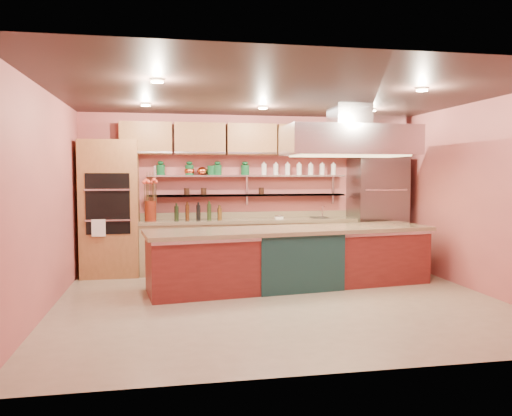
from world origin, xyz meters
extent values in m
cube|color=tan|center=(0.00, 0.00, -0.01)|extent=(6.00, 5.00, 0.02)
cube|color=black|center=(0.00, 0.00, 2.80)|extent=(6.00, 5.00, 0.02)
cube|color=#BE5D59|center=(0.00, 2.50, 1.40)|extent=(6.00, 0.04, 2.80)
cube|color=#BE5D59|center=(0.00, -2.50, 1.40)|extent=(6.00, 0.04, 2.80)
cube|color=#BE5D59|center=(-3.00, 0.00, 1.40)|extent=(0.04, 5.00, 2.80)
cube|color=#BE5D59|center=(3.00, 0.00, 1.40)|extent=(0.04, 5.00, 2.80)
cube|color=#9C6538|center=(-2.45, 2.18, 1.15)|extent=(0.95, 0.64, 2.30)
cube|color=slate|center=(2.35, 2.14, 1.05)|extent=(0.95, 0.72, 2.10)
cube|color=#9F875F|center=(-0.05, 2.20, 0.47)|extent=(3.84, 0.64, 0.93)
cube|color=#BABCC2|center=(-0.05, 2.37, 1.35)|extent=(3.60, 0.26, 0.03)
cube|color=#BABCC2|center=(-0.05, 2.37, 1.70)|extent=(3.60, 0.26, 0.03)
cube|color=#9C6538|center=(0.00, 2.32, 2.35)|extent=(4.60, 0.36, 0.55)
cube|color=#BABCC2|center=(1.28, 0.82, 2.25)|extent=(2.00, 1.00, 0.45)
cube|color=#FFE5A5|center=(0.00, 0.20, 2.77)|extent=(4.00, 2.80, 0.02)
cube|color=maroon|center=(0.38, 0.82, 0.45)|extent=(4.43, 1.48, 0.91)
cylinder|color=maroon|center=(-1.78, 2.15, 1.10)|extent=(0.22, 0.22, 0.35)
cube|color=black|center=(-0.96, 2.15, 1.07)|extent=(0.89, 0.35, 0.28)
cube|color=white|center=(0.48, 2.15, 0.97)|extent=(0.17, 0.15, 0.08)
cylinder|color=white|center=(1.32, 2.25, 1.04)|extent=(0.04, 0.04, 0.21)
ellipsoid|color=#DB5A32|center=(-0.87, 2.37, 1.79)|extent=(0.22, 0.22, 0.14)
cylinder|color=#104B24|center=(-0.71, 2.37, 1.80)|extent=(0.16, 0.16, 0.16)
camera|label=1|loc=(-1.53, -6.55, 1.75)|focal=35.00mm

